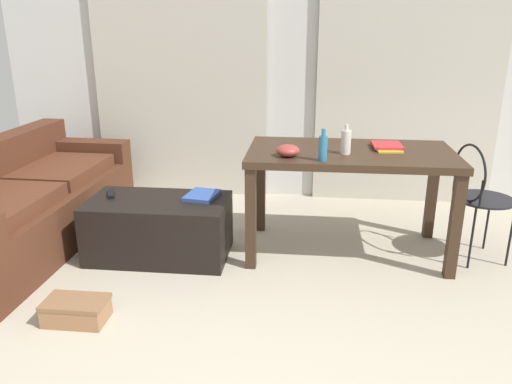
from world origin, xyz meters
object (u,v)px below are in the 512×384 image
(tv_remote_primary, at_px, (111,194))
(magazine, at_px, (202,195))
(coffee_table, at_px, (159,228))
(shoebox, at_px, (76,311))
(book_stack, at_px, (387,146))
(craft_table, at_px, (350,165))
(bowl, at_px, (288,151))
(bottle_near, at_px, (346,142))
(bottle_far, at_px, (323,148))
(couch, at_px, (24,205))
(wire_chair, at_px, (477,190))

(tv_remote_primary, xyz_separation_m, magazine, (0.66, 0.03, 0.00))
(coffee_table, relative_size, shoebox, 2.81)
(book_stack, xyz_separation_m, shoebox, (-1.81, -1.19, -0.71))
(craft_table, distance_m, bowl, 0.49)
(bottle_near, bearing_deg, shoebox, -146.56)
(bowl, xyz_separation_m, tv_remote_primary, (-1.26, 0.06, -0.36))
(bottle_far, relative_size, tv_remote_primary, 1.19)
(bottle_far, relative_size, magazine, 0.79)
(craft_table, distance_m, magazine, 1.06)
(book_stack, distance_m, tv_remote_primary, 1.99)
(coffee_table, height_order, bottle_far, bottle_far)
(craft_table, bearing_deg, bottle_near, -114.27)
(couch, bearing_deg, magazine, -0.47)
(craft_table, relative_size, tv_remote_primary, 8.19)
(book_stack, bearing_deg, shoebox, -146.74)
(bottle_near, bearing_deg, craft_table, 65.73)
(book_stack, bearing_deg, tv_remote_primary, -172.95)
(coffee_table, xyz_separation_m, shoebox, (-0.23, -0.88, -0.14))
(shoebox, bearing_deg, book_stack, 33.26)
(couch, xyz_separation_m, craft_table, (2.40, 0.11, 0.36))
(book_stack, xyz_separation_m, magazine, (-1.29, -0.21, -0.34))
(craft_table, distance_m, shoebox, 1.99)
(craft_table, xyz_separation_m, shoebox, (-1.56, -1.10, -0.59))
(book_stack, bearing_deg, bottle_far, -139.69)
(bottle_near, xyz_separation_m, shoebox, (-1.51, -1.00, -0.78))
(coffee_table, height_order, bowl, bowl)
(bottle_far, relative_size, book_stack, 0.68)
(shoebox, bearing_deg, bowl, 38.30)
(craft_table, bearing_deg, couch, -177.35)
(shoebox, bearing_deg, bottle_far, 30.60)
(bowl, bearing_deg, bottle_near, 15.55)
(bottle_near, height_order, bowl, bottle_near)
(coffee_table, height_order, tv_remote_primary, tv_remote_primary)
(wire_chair, bearing_deg, coffee_table, -175.24)
(couch, relative_size, bottle_far, 10.22)
(couch, height_order, wire_chair, wire_chair)
(coffee_table, height_order, wire_chair, wire_chair)
(book_stack, height_order, magazine, book_stack)
(bowl, bearing_deg, tv_remote_primary, 177.51)
(bottle_far, bearing_deg, tv_remote_primary, 174.44)
(bottle_near, xyz_separation_m, bowl, (-0.38, -0.11, -0.04))
(craft_table, xyz_separation_m, magazine, (-1.03, -0.12, -0.22))
(bottle_far, xyz_separation_m, bowl, (-0.23, 0.09, -0.05))
(wire_chair, relative_size, bowl, 5.39)
(bowl, bearing_deg, wire_chair, 7.54)
(bottle_near, height_order, tv_remote_primary, bottle_near)
(bottle_near, relative_size, bowl, 1.29)
(wire_chair, bearing_deg, bowl, -172.46)
(craft_table, xyz_separation_m, bottle_far, (-0.20, -0.30, 0.19))
(wire_chair, xyz_separation_m, tv_remote_primary, (-2.55, -0.12, -0.08))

